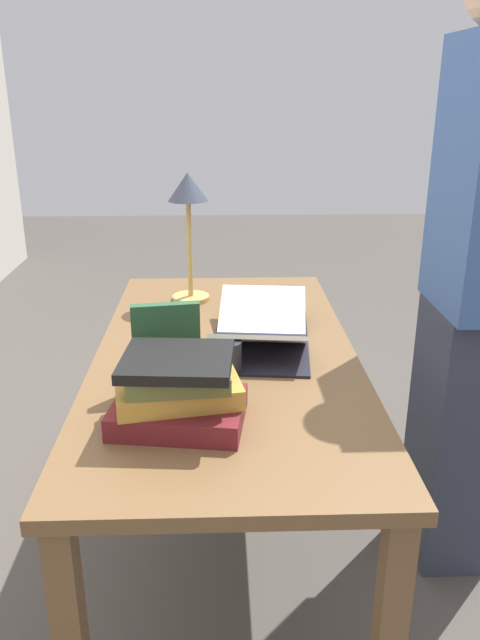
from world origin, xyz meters
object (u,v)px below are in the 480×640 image
object	(u,v)px
reading_lamp	(188,205)
coffee_mug	(225,356)
open_book	(261,331)
person_reader	(470,297)
book_standing_upright	(167,347)
book_stack_tall	(178,392)

from	to	relation	value
reading_lamp	coffee_mug	bearing A→B (deg)	-169.19
open_book	reading_lamp	world-z (taller)	reading_lamp
coffee_mug	person_reader	xyz separation A→B (m)	(0.17, -0.73, 0.10)
open_book	coffee_mug	world-z (taller)	open_book
coffee_mug	reading_lamp	bearing A→B (deg)	10.81
reading_lamp	open_book	bearing A→B (deg)	-150.24
coffee_mug	person_reader	world-z (taller)	person_reader
book_standing_upright	coffee_mug	world-z (taller)	book_standing_upright
open_book	reading_lamp	distance (m)	0.56
book_stack_tall	book_standing_upright	bearing A→B (deg)	12.19
reading_lamp	person_reader	bearing A→B (deg)	-118.06
open_book	coffee_mug	bearing A→B (deg)	159.13
book_standing_upright	book_stack_tall	bearing A→B (deg)	-175.91
book_standing_upright	reading_lamp	xyz separation A→B (m)	(0.72, -0.03, 0.23)
book_stack_tall	reading_lamp	world-z (taller)	reading_lamp
book_stack_tall	book_standing_upright	xyz separation A→B (m)	(0.18, 0.04, 0.04)
book_stack_tall	reading_lamp	bearing A→B (deg)	0.54
book_standing_upright	coffee_mug	bearing A→B (deg)	-65.61
book_stack_tall	book_standing_upright	distance (m)	0.19
reading_lamp	book_standing_upright	bearing A→B (deg)	177.57
coffee_mug	book_stack_tall	bearing A→B (deg)	158.12
reading_lamp	person_reader	world-z (taller)	person_reader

